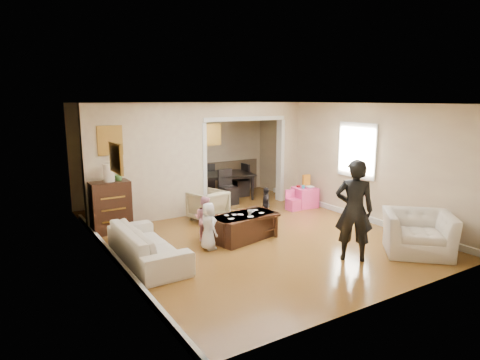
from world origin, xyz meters
TOP-DOWN VIEW (x-y plane):
  - floor at (0.00, 0.00)m, footprint 7.00×7.00m
  - partition_left at (-1.38, 1.80)m, footprint 2.75×0.18m
  - partition_right at (2.48, 1.80)m, footprint 0.55×0.18m
  - partition_header at (1.10, 1.80)m, footprint 2.22×0.18m
  - window_pane at (2.73, -0.40)m, footprint 0.03×0.95m
  - framed_art_partition at (-2.20, 1.70)m, footprint 0.45×0.03m
  - framed_art_sofa_wall at (-2.71, -0.60)m, footprint 0.03×0.55m
  - framed_art_alcove at (1.10, 3.44)m, footprint 0.45×0.03m
  - sofa at (-2.24, -0.48)m, footprint 0.81×2.04m
  - armchair_back at (-0.26, 1.16)m, footprint 0.89×0.90m
  - armchair_front at (1.95, -2.61)m, footprint 1.49×1.49m
  - dresser at (-2.34, 1.41)m, footprint 0.77×0.43m
  - table_lamp at (-2.34, 1.41)m, footprint 0.22×0.22m
  - potted_plant at (-2.14, 1.41)m, footprint 0.25×0.22m
  - coffee_table at (-0.25, -0.35)m, footprint 1.40×0.91m
  - coffee_cup at (-0.15, -0.40)m, footprint 0.11×0.11m
  - play_table at (2.35, 0.90)m, footprint 0.57×0.57m
  - cereal_box at (2.47, 1.00)m, footprint 0.21×0.09m
  - cyan_cup at (2.25, 0.85)m, footprint 0.08×0.08m
  - toy_block at (2.23, 1.02)m, footprint 0.09×0.08m
  - play_bowl at (2.40, 0.78)m, footprint 0.23×0.23m
  - dining_table at (0.86, 2.81)m, footprint 2.19×1.57m
  - adult_person at (0.74, -2.22)m, footprint 0.74×0.73m
  - child_kneel_a at (-1.10, -0.50)m, footprint 0.29×0.43m
  - child_kneel_b at (-0.95, -0.05)m, footprint 0.51×0.54m
  - child_toddler at (0.80, 0.40)m, footprint 0.42×0.47m
  - craft_papers at (-0.23, -0.34)m, footprint 0.84×0.45m

SIDE VIEW (x-z plane):
  - floor at x=0.00m, z-range 0.00..0.00m
  - coffee_table at x=-0.25m, z-range 0.00..0.48m
  - play_table at x=2.35m, z-range 0.00..0.50m
  - sofa at x=-2.24m, z-range 0.00..0.60m
  - armchair_back at x=-0.26m, z-range 0.00..0.67m
  - dining_table at x=0.86m, z-range 0.00..0.70m
  - armchair_front at x=1.95m, z-range 0.00..0.73m
  - child_toddler at x=0.80m, z-range 0.00..0.77m
  - child_kneel_a at x=-1.10m, z-range 0.00..0.86m
  - child_kneel_b at x=-0.95m, z-range 0.00..0.88m
  - craft_papers at x=-0.23m, z-range 0.48..0.49m
  - toy_block at x=2.23m, z-range 0.50..0.55m
  - play_bowl at x=2.40m, z-range 0.50..0.55m
  - coffee_cup at x=-0.15m, z-range 0.48..0.57m
  - dresser at x=-2.34m, z-range 0.00..1.06m
  - cyan_cup at x=2.25m, z-range 0.50..0.58m
  - cereal_box at x=2.47m, z-range 0.50..0.80m
  - adult_person at x=0.74m, z-range 0.00..1.73m
  - potted_plant at x=-2.14m, z-range 1.06..1.33m
  - table_lamp at x=-2.34m, z-range 1.06..1.42m
  - partition_left at x=-1.38m, z-range 0.00..2.60m
  - partition_right at x=2.48m, z-range 0.00..2.60m
  - window_pane at x=2.73m, z-range 1.00..2.10m
  - framed_art_alcove at x=1.10m, z-range 1.42..1.98m
  - framed_art_sofa_wall at x=-2.71m, z-range 1.60..2.00m
  - framed_art_partition at x=-2.20m, z-range 1.58..2.12m
  - partition_header at x=1.10m, z-range 2.25..2.60m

